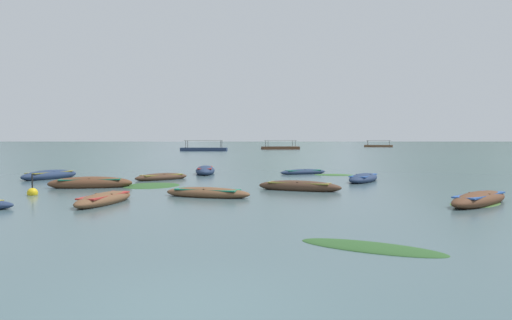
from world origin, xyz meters
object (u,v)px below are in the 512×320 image
rowboat_5 (162,177)px  ferry_1 (204,149)px  mooring_buoy (32,193)px  rowboat_10 (90,183)px  rowboat_2 (207,193)px  rowboat_0 (104,199)px  rowboat_3 (479,199)px  rowboat_4 (299,186)px  ferry_0 (280,148)px  ferry_2 (378,146)px  rowboat_7 (50,175)px  rowboat_1 (363,178)px  rowboat_6 (205,171)px  rowboat_8 (303,172)px

rowboat_5 → ferry_1: size_ratio=0.33×
mooring_buoy → rowboat_10: bearing=63.7°
rowboat_2 → rowboat_5: size_ratio=1.14×
rowboat_0 → mooring_buoy: (-3.65, 2.99, -0.06)m
rowboat_5 → rowboat_2: bearing=-71.9°
rowboat_3 → rowboat_4: 7.77m
ferry_0 → ferry_2: size_ratio=0.97×
rowboat_4 → rowboat_7: rowboat_7 is taller
rowboat_3 → rowboat_4: bearing=136.9°
rowboat_1 → rowboat_3: size_ratio=1.06×
rowboat_1 → rowboat_5: rowboat_1 is taller
mooring_buoy → rowboat_5: bearing=59.8°
rowboat_0 → rowboat_5: 10.70m
rowboat_1 → rowboat_10: (-14.36, -2.47, 0.03)m
rowboat_0 → rowboat_6: size_ratio=0.88×
ferry_0 → rowboat_8: bearing=-96.2°
rowboat_2 → rowboat_6: (-0.48, 13.68, 0.06)m
rowboat_3 → rowboat_8: size_ratio=1.10×
rowboat_1 → rowboat_6: (-9.04, 6.89, 0.04)m
rowboat_0 → rowboat_10: (-2.09, 6.15, 0.05)m
rowboat_8 → rowboat_6: bearing=173.8°
rowboat_2 → ferry_0: 105.26m
rowboat_10 → mooring_buoy: (-1.56, -3.17, -0.11)m
ferry_1 → rowboat_0: bearing=-90.6°
rowboat_1 → rowboat_7: 18.54m
ferry_1 → rowboat_1: bearing=-81.8°
rowboat_6 → rowboat_5: bearing=-116.4°
rowboat_1 → rowboat_3: 9.96m
rowboat_0 → rowboat_3: rowboat_3 is taller
rowboat_2 → mooring_buoy: size_ratio=3.76×
rowboat_2 → rowboat_3: size_ratio=0.98×
rowboat_0 → rowboat_7: 13.34m
rowboat_1 → rowboat_5: size_ratio=1.23×
rowboat_1 → rowboat_2: 10.93m
rowboat_1 → rowboat_7: (-18.25, 3.31, 0.03)m
ferry_1 → mooring_buoy: ferry_1 is taller
ferry_0 → rowboat_4: bearing=-96.7°
rowboat_2 → rowboat_8: (6.22, 12.96, -0.02)m
rowboat_8 → ferry_2: ferry_2 is taller
rowboat_0 → ferry_2: 157.23m
rowboat_8 → ferry_0: ferry_0 is taller
rowboat_5 → ferry_2: (58.31, 135.02, 0.29)m
ferry_2 → mooring_buoy: ferry_2 is taller
rowboat_3 → ferry_0: (6.35, 107.10, 0.27)m
rowboat_0 → rowboat_10: size_ratio=0.93×
rowboat_2 → rowboat_4: rowboat_4 is taller
ferry_0 → mooring_buoy: size_ratio=9.74×
rowboat_7 → ferry_0: (25.86, 93.91, 0.24)m
rowboat_7 → rowboat_10: rowboat_10 is taller
rowboat_10 → mooring_buoy: bearing=-116.3°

